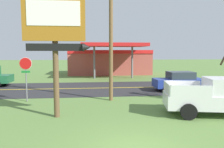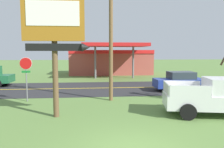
# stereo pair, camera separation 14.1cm
# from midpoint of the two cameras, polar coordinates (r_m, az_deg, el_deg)

# --- Properties ---
(road_asphalt) EXTENTS (140.00, 8.00, 0.02)m
(road_asphalt) POSITION_cam_midpoint_polar(r_m,az_deg,el_deg) (20.12, -1.71, -3.67)
(road_asphalt) COLOR #2B2B2D
(road_asphalt) RESTS_ON ground
(road_centre_line) EXTENTS (126.00, 0.20, 0.01)m
(road_centre_line) POSITION_cam_midpoint_polar(r_m,az_deg,el_deg) (20.11, -1.71, -3.64)
(road_centre_line) COLOR gold
(road_centre_line) RESTS_ON road_asphalt
(motel_sign) EXTENTS (3.24, 0.54, 6.24)m
(motel_sign) POSITION_cam_midpoint_polar(r_m,az_deg,el_deg) (11.15, -14.79, 10.57)
(motel_sign) COLOR brown
(motel_sign) RESTS_ON ground
(stop_sign) EXTENTS (0.80, 0.08, 2.95)m
(stop_sign) POSITION_cam_midpoint_polar(r_m,az_deg,el_deg) (15.51, -21.80, 0.64)
(stop_sign) COLOR slate
(stop_sign) RESTS_ON ground
(utility_pole) EXTENTS (2.11, 0.26, 8.53)m
(utility_pole) POSITION_cam_midpoint_polar(r_m,az_deg,el_deg) (14.81, -0.55, 10.76)
(utility_pole) COLOR brown
(utility_pole) RESTS_ON ground
(gas_station) EXTENTS (12.00, 11.50, 4.40)m
(gas_station) POSITION_cam_midpoint_polar(r_m,az_deg,el_deg) (33.18, -0.84, 3.37)
(gas_station) COLOR #A84C42
(gas_station) RESTS_ON ground
(pickup_white_parked_on_lawn) EXTENTS (5.49, 3.00, 1.96)m
(pickup_white_parked_on_lawn) POSITION_cam_midpoint_polar(r_m,az_deg,el_deg) (12.66, 25.46, -5.42)
(pickup_white_parked_on_lawn) COLOR silver
(pickup_white_parked_on_lawn) RESTS_ON ground
(car_blue_mid_lane) EXTENTS (4.20, 2.00, 1.64)m
(car_blue_mid_lane) POSITION_cam_midpoint_polar(r_m,az_deg,el_deg) (19.49, 16.88, -1.78)
(car_blue_mid_lane) COLOR #233893
(car_blue_mid_lane) RESTS_ON ground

